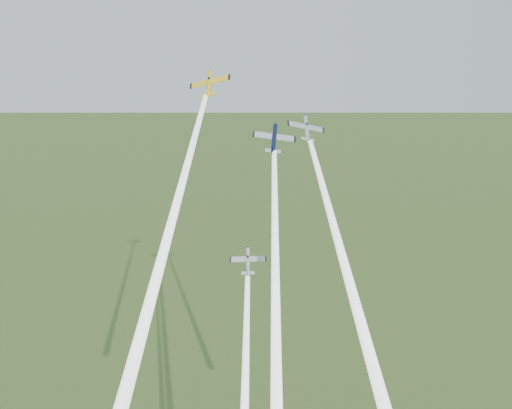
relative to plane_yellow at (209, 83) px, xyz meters
name	(u,v)px	position (x,y,z in m)	size (l,w,h in m)	color
plane_yellow	(209,83)	(0.00, 0.00, 0.00)	(8.42, 8.35, 1.32)	yellow
smoke_trail_yellow	(168,235)	(-6.11, -24.21, -23.00)	(2.26, 2.26, 61.51)	white
plane_navy	(274,139)	(12.49, -3.46, -10.30)	(8.47, 8.41, 1.33)	#0C1437
smoke_trail_navy	(276,317)	(11.63, -30.49, -35.21)	(2.26, 2.26, 67.14)	white
plane_silver_right	(307,128)	(18.59, -4.82, -8.15)	(7.57, 7.51, 1.19)	#A5ACB2
smoke_trail_silver_right	(348,276)	(23.67, -27.30, -29.38)	(2.26, 2.26, 56.28)	white
plane_silver_low	(248,261)	(7.27, -13.00, -31.90)	(6.98, 6.93, 1.09)	#A9AFB7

